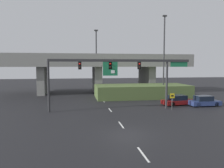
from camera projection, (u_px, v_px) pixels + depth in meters
ground_plane at (128, 134)px, 18.05m from camera, size 160.00×160.00×0.00m
lane_markings at (106, 105)px, 31.21m from camera, size 0.14×37.60×0.01m
signal_gantry at (118, 69)px, 27.38m from camera, size 18.09×0.44×6.44m
speed_limit_sign at (172, 99)px, 27.69m from camera, size 0.60×0.11×2.17m
highway_light_pole_near at (96, 61)px, 42.12m from camera, size 0.70×0.36×12.47m
highway_light_pole_far at (164, 55)px, 38.34m from camera, size 0.70×0.36×14.36m
overpass_bridge at (97, 67)px, 45.47m from camera, size 38.19×9.67×7.89m
grass_embankment at (142, 91)px, 38.78m from camera, size 16.38×6.82×2.22m
parked_sedan_near_right at (178, 100)px, 31.25m from camera, size 4.83×2.53×1.42m
parked_sedan_mid_right at (204, 101)px, 30.46m from camera, size 4.24×1.88×1.46m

